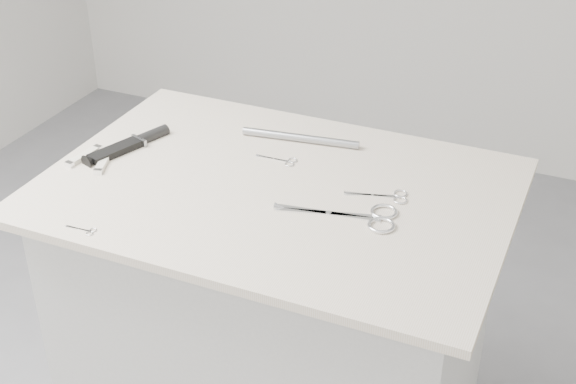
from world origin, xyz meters
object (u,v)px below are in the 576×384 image
at_px(embroidery_scissors_b, 282,161).
at_px(tiny_scissors, 85,230).
at_px(sheathed_knife, 133,143).
at_px(metal_rail, 300,138).
at_px(plinth, 278,351).
at_px(pocket_knife_b, 103,163).
at_px(pocket_knife_a, 84,156).
at_px(large_shears, 363,217).
at_px(embroidery_scissors_a, 389,196).

height_order(embroidery_scissors_b, tiny_scissors, same).
height_order(sheathed_knife, metal_rail, sheathed_knife).
bearing_deg(plinth, pocket_knife_b, -170.05).
height_order(embroidery_scissors_b, metal_rail, metal_rail).
bearing_deg(pocket_knife_a, embroidery_scissors_b, -60.23).
height_order(plinth, sheathed_knife, sheathed_knife).
bearing_deg(large_shears, embroidery_scissors_b, 136.35).
height_order(tiny_scissors, sheathed_knife, sheathed_knife).
xyz_separation_m(pocket_knife_a, metal_rail, (0.42, 0.27, 0.00)).
bearing_deg(sheathed_knife, tiny_scissors, -142.18).
height_order(large_shears, embroidery_scissors_a, large_shears).
distance_m(large_shears, tiny_scissors, 0.55).
bearing_deg(tiny_scissors, embroidery_scissors_b, 56.60).
bearing_deg(pocket_knife_b, plinth, -99.74).
xyz_separation_m(embroidery_scissors_a, pocket_knife_b, (-0.63, -0.12, 0.00)).
bearing_deg(embroidery_scissors_b, sheathed_knife, -169.57).
height_order(tiny_scissors, metal_rail, metal_rail).
bearing_deg(metal_rail, embroidery_scissors_a, -30.64).
bearing_deg(pocket_knife_b, large_shears, -107.35).
bearing_deg(sheathed_knife, embroidery_scissors_a, -68.05).
xyz_separation_m(embroidery_scissors_b, pocket_knife_a, (-0.42, -0.17, 0.00)).
bearing_deg(pocket_knife_a, plinth, -74.46).
relative_size(embroidery_scissors_b, sheathed_knife, 0.45).
height_order(embroidery_scissors_a, pocket_knife_a, pocket_knife_a).
relative_size(plinth, tiny_scissors, 13.90).
bearing_deg(sheathed_knife, metal_rail, -42.75).
relative_size(tiny_scissors, sheathed_knife, 0.30).
relative_size(sheathed_knife, pocket_knife_a, 2.02).
relative_size(sheathed_knife, metal_rail, 0.75).
bearing_deg(sheathed_knife, pocket_knife_a, 162.91).
xyz_separation_m(sheathed_knife, metal_rail, (0.35, 0.18, 0.00)).
bearing_deg(sheathed_knife, plinth, -74.96).
distance_m(large_shears, pocket_knife_b, 0.61).
relative_size(embroidery_scissors_b, pocket_knife_a, 0.90).
bearing_deg(pocket_knife_a, embroidery_scissors_a, -72.57).
xyz_separation_m(pocket_knife_b, metal_rail, (0.36, 0.28, 0.00)).
distance_m(pocket_knife_a, metal_rail, 0.50).
distance_m(embroidery_scissors_a, sheathed_knife, 0.62).
height_order(embroidery_scissors_b, sheathed_knife, sheathed_knife).
height_order(pocket_knife_a, metal_rail, metal_rail).
distance_m(tiny_scissors, pocket_knife_a, 0.31).
relative_size(embroidery_scissors_a, tiny_scissors, 2.05).
bearing_deg(embroidery_scissors_b, plinth, -74.66).
height_order(large_shears, embroidery_scissors_b, large_shears).
bearing_deg(sheathed_knife, embroidery_scissors_b, -57.96).
height_order(large_shears, sheathed_knife, sheathed_knife).
height_order(sheathed_knife, pocket_knife_a, sheathed_knife).
xyz_separation_m(embroidery_scissors_a, tiny_scissors, (-0.51, -0.36, -0.00)).
bearing_deg(plinth, metal_rail, 98.87).
relative_size(large_shears, embroidery_scissors_b, 2.63).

